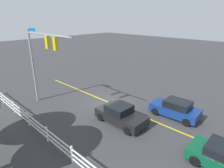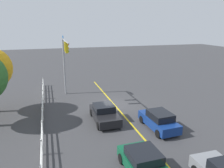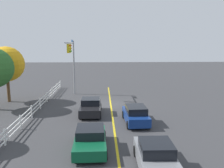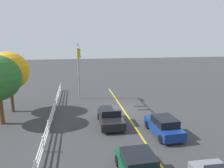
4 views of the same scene
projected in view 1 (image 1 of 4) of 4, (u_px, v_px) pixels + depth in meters
ground_plane at (107, 102)px, 19.04m from camera, size 120.00×120.00×0.00m
lane_center_stripe at (140, 115)px, 16.44m from camera, size 28.00×0.16×0.01m
signal_assembly at (41, 54)px, 16.46m from camera, size 6.87×0.38×7.15m
car_1 at (121, 115)px, 15.13m from camera, size 4.19×2.02×1.49m
car_2 at (175, 109)px, 16.02m from camera, size 4.06×2.01×1.51m
white_rail_fence at (58, 143)px, 11.89m from camera, size 26.10×0.10×1.15m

